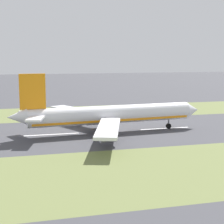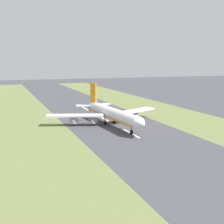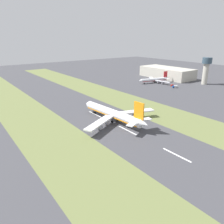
{
  "view_description": "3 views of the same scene",
  "coord_description": "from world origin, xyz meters",
  "px_view_note": "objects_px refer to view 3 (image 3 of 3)",
  "views": [
    {
      "loc": [
        121.45,
        -35.22,
        25.86
      ],
      "look_at": [
        2.08,
        -3.81,
        7.0
      ],
      "focal_mm": 60.0,
      "sensor_mm": 36.0,
      "label": 1
    },
    {
      "loc": [
        56.78,
        144.39,
        33.59
      ],
      "look_at": [
        2.08,
        -3.81,
        7.0
      ],
      "focal_mm": 50.0,
      "sensor_mm": 36.0,
      "label": 2
    },
    {
      "loc": [
        -88.06,
        -124.85,
        59.07
      ],
      "look_at": [
        2.08,
        -3.81,
        7.0
      ],
      "focal_mm": 35.0,
      "sensor_mm": 36.0,
      "label": 3
    }
  ],
  "objects_px": {
    "airplane_parked_apron": "(155,80)",
    "service_truck": "(175,87)",
    "apron_car": "(172,85)",
    "terminal_building": "(167,73)",
    "control_tower": "(206,68)",
    "airplane_main_jet": "(114,114)"
  },
  "relations": [
    {
      "from": "airplane_parked_apron",
      "to": "control_tower",
      "type": "bearing_deg",
      "value": -45.39
    },
    {
      "from": "airplane_parked_apron",
      "to": "apron_car",
      "type": "height_order",
      "value": "airplane_parked_apron"
    },
    {
      "from": "terminal_building",
      "to": "apron_car",
      "type": "relative_size",
      "value": 17.96
    },
    {
      "from": "airplane_parked_apron",
      "to": "service_truck",
      "type": "height_order",
      "value": "airplane_parked_apron"
    },
    {
      "from": "service_truck",
      "to": "airplane_main_jet",
      "type": "bearing_deg",
      "value": -160.7
    },
    {
      "from": "control_tower",
      "to": "apron_car",
      "type": "xyz_separation_m",
      "value": [
        -42.67,
        17.97,
        -20.23
      ]
    },
    {
      "from": "terminal_building",
      "to": "airplane_parked_apron",
      "type": "height_order",
      "value": "terminal_building"
    },
    {
      "from": "airplane_parked_apron",
      "to": "service_truck",
      "type": "distance_m",
      "value": 37.07
    },
    {
      "from": "airplane_parked_apron",
      "to": "service_truck",
      "type": "relative_size",
      "value": 7.71
    },
    {
      "from": "airplane_parked_apron",
      "to": "apron_car",
      "type": "relative_size",
      "value": 10.62
    },
    {
      "from": "control_tower",
      "to": "service_truck",
      "type": "height_order",
      "value": "control_tower"
    },
    {
      "from": "airplane_main_jet",
      "to": "apron_car",
      "type": "relative_size",
      "value": 14.97
    },
    {
      "from": "terminal_building",
      "to": "service_truck",
      "type": "bearing_deg",
      "value": -131.65
    },
    {
      "from": "control_tower",
      "to": "service_truck",
      "type": "distance_m",
      "value": 53.17
    },
    {
      "from": "airplane_main_jet",
      "to": "terminal_building",
      "type": "xyz_separation_m",
      "value": [
        175.17,
        97.98,
        1.55
      ]
    },
    {
      "from": "terminal_building",
      "to": "airplane_parked_apron",
      "type": "xyz_separation_m",
      "value": [
        -43.67,
        -16.43,
        -3.27
      ]
    },
    {
      "from": "terminal_building",
      "to": "apron_car",
      "type": "xyz_separation_m",
      "value": [
        -41.35,
        -44.06,
        -6.57
      ]
    },
    {
      "from": "control_tower",
      "to": "apron_car",
      "type": "height_order",
      "value": "control_tower"
    },
    {
      "from": "terminal_building",
      "to": "control_tower",
      "type": "height_order",
      "value": "control_tower"
    },
    {
      "from": "airplane_parked_apron",
      "to": "service_truck",
      "type": "bearing_deg",
      "value": -95.69
    },
    {
      "from": "terminal_building",
      "to": "control_tower",
      "type": "distance_m",
      "value": 63.53
    },
    {
      "from": "apron_car",
      "to": "terminal_building",
      "type": "bearing_deg",
      "value": 46.82
    }
  ]
}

